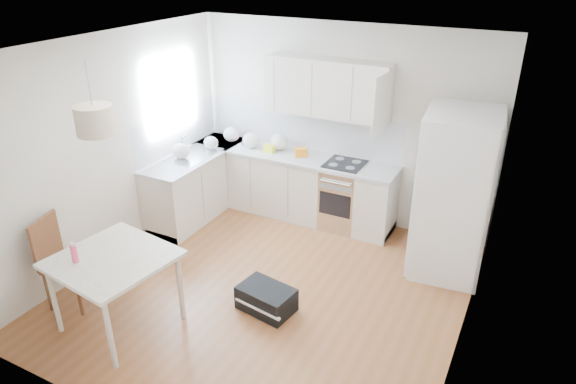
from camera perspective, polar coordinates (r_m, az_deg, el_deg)
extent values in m
plane|color=brown|center=(5.97, -2.35, -10.74)|extent=(4.20, 4.20, 0.00)
plane|color=white|center=(4.88, -2.93, 15.70)|extent=(4.20, 4.20, 0.00)
plane|color=beige|center=(7.06, 5.88, 7.43)|extent=(4.20, 0.00, 4.20)
plane|color=beige|center=(6.51, -18.96, 4.57)|extent=(0.00, 4.20, 4.20)
plane|color=beige|center=(4.72, 20.24, -3.76)|extent=(0.00, 4.20, 4.20)
cube|color=#BFE0F9|center=(7.19, -12.88, 10.58)|extent=(0.02, 1.00, 1.00)
cube|color=silver|center=(7.36, 0.36, 0.74)|extent=(3.00, 0.60, 0.88)
cube|color=silver|center=(7.49, -9.96, 0.77)|extent=(0.60, 1.80, 0.88)
cube|color=#B1B3B6|center=(7.18, 0.37, 4.07)|extent=(3.02, 0.64, 0.04)
cube|color=#B1B3B6|center=(7.31, -10.23, 4.05)|extent=(0.64, 1.82, 0.04)
cube|color=white|center=(7.32, 1.42, 7.08)|extent=(3.00, 0.01, 0.58)
cube|color=white|center=(7.38, -12.27, 6.64)|extent=(0.01, 1.80, 0.58)
cube|color=silver|center=(6.83, 4.38, 11.45)|extent=(1.70, 0.32, 0.75)
cube|color=#BEB6A2|center=(5.31, -18.94, -7.08)|extent=(1.17, 1.17, 0.04)
cylinder|color=silver|center=(5.67, -24.56, -10.83)|extent=(0.05, 0.05, 0.77)
cylinder|color=silver|center=(5.05, -19.19, -14.71)|extent=(0.05, 0.05, 0.77)
cylinder|color=silver|center=(6.03, -17.63, -7.23)|extent=(0.05, 0.05, 0.77)
cylinder|color=silver|center=(5.46, -11.87, -10.31)|extent=(0.05, 0.05, 0.77)
cylinder|color=#EB4167|center=(5.30, -22.68, -6.19)|extent=(0.07, 0.07, 0.21)
cube|color=black|center=(5.61, -2.42, -11.76)|extent=(0.64, 0.47, 0.27)
cylinder|color=beige|center=(4.78, -20.69, 7.47)|extent=(0.34, 0.34, 0.26)
ellipsoid|color=white|center=(7.67, -6.31, 6.38)|extent=(0.24, 0.21, 0.22)
ellipsoid|color=white|center=(7.39, -4.14, 5.74)|extent=(0.25, 0.21, 0.22)
ellipsoid|color=white|center=(7.30, -0.98, 5.59)|extent=(0.26, 0.22, 0.24)
ellipsoid|color=white|center=(7.41, -8.55, 5.42)|extent=(0.21, 0.18, 0.19)
ellipsoid|color=white|center=(7.14, -11.85, 4.49)|extent=(0.24, 0.21, 0.22)
cube|color=orange|center=(7.09, 1.44, 4.44)|extent=(0.20, 0.19, 0.12)
cube|color=#FBFF28|center=(7.24, -2.11, 4.84)|extent=(0.15, 0.10, 0.10)
cube|color=red|center=(7.57, -4.44, 5.72)|extent=(0.18, 0.15, 0.10)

